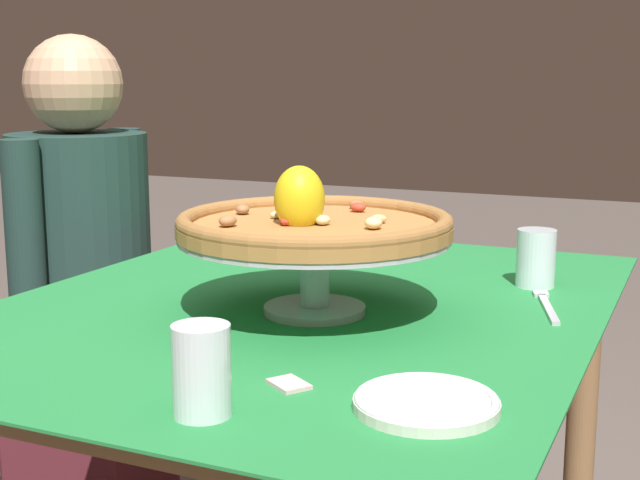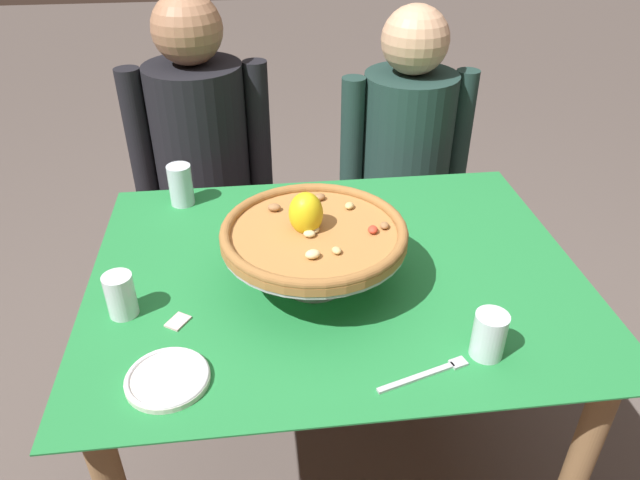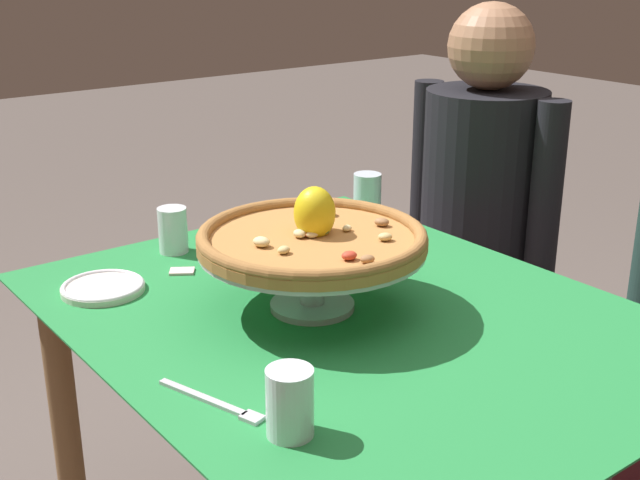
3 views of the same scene
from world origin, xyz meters
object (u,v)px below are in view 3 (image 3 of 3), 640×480
at_px(pizza_stand, 312,261).
at_px(water_glass_back_left, 367,200).
at_px(dinner_fork, 215,403).
at_px(water_glass_side_left, 173,233).
at_px(side_plate, 103,287).
at_px(diner_left, 477,250).
at_px(water_glass_front_right, 290,406).
at_px(sugar_packet, 182,271).
at_px(pizza, 312,236).

relative_size(pizza_stand, water_glass_back_left, 3.51).
height_order(water_glass_back_left, dinner_fork, water_glass_back_left).
height_order(water_glass_side_left, side_plate, water_glass_side_left).
height_order(dinner_fork, diner_left, diner_left).
xyz_separation_m(side_plate, dinner_fork, (0.50, -0.04, -0.01)).
relative_size(pizza_stand, diner_left, 0.33).
distance_m(water_glass_side_left, water_glass_front_right, 0.77).
relative_size(pizza_stand, sugar_packet, 8.27).
relative_size(pizza, diner_left, 0.33).
distance_m(water_glass_side_left, side_plate, 0.25).
height_order(water_glass_side_left, water_glass_front_right, same).
distance_m(pizza_stand, water_glass_side_left, 0.43).
bearing_deg(water_glass_front_right, water_glass_side_left, 163.90).
bearing_deg(pizza_stand, side_plate, -138.39).
distance_m(pizza, water_glass_back_left, 0.54).
relative_size(pizza, sugar_packet, 8.35).
height_order(water_glass_front_right, dinner_fork, water_glass_front_right).
bearing_deg(water_glass_side_left, dinner_fork, -22.78).
bearing_deg(dinner_fork, diner_left, 113.68).
bearing_deg(water_glass_back_left, diner_left, 84.90).
relative_size(sugar_packet, diner_left, 0.04).
relative_size(water_glass_side_left, sugar_packet, 2.01).
distance_m(pizza_stand, side_plate, 0.43).
xyz_separation_m(water_glass_side_left, water_glass_front_right, (0.74, -0.21, 0.00)).
bearing_deg(pizza_stand, pizza, 120.22).
xyz_separation_m(water_glass_side_left, dinner_fork, (0.61, -0.26, -0.04)).
height_order(pizza_stand, water_glass_front_right, pizza_stand).
height_order(pizza_stand, water_glass_back_left, pizza_stand).
bearing_deg(side_plate, water_glass_back_left, 91.75).
distance_m(pizza_stand, diner_left, 0.88).
relative_size(water_glass_side_left, diner_left, 0.08).
distance_m(water_glass_back_left, water_glass_front_right, 0.95).
relative_size(side_plate, dinner_fork, 0.84).
bearing_deg(pizza_stand, sugar_packet, -160.81).
xyz_separation_m(pizza, water_glass_side_left, (-0.42, -0.06, -0.10)).
height_order(water_glass_back_left, diner_left, diner_left).
bearing_deg(water_glass_side_left, side_plate, -62.20).
relative_size(pizza_stand, pizza, 0.99).
xyz_separation_m(water_glass_side_left, sugar_packet, (0.12, -0.04, -0.04)).
bearing_deg(sugar_packet, side_plate, -91.74).
distance_m(water_glass_back_left, water_glass_side_left, 0.49).
xyz_separation_m(water_glass_back_left, water_glass_side_left, (-0.09, -0.48, -0.01)).
bearing_deg(pizza_stand, dinner_fork, -59.66).
xyz_separation_m(side_plate, diner_left, (0.01, 1.07, -0.16)).
xyz_separation_m(sugar_packet, diner_left, (0.01, 0.90, -0.15)).
xyz_separation_m(pizza, water_glass_back_left, (-0.33, 0.41, -0.09)).
height_order(water_glass_side_left, sugar_packet, water_glass_side_left).
relative_size(pizza_stand, dinner_fork, 2.14).
xyz_separation_m(water_glass_back_left, diner_left, (0.03, 0.37, -0.20)).
xyz_separation_m(pizza_stand, water_glass_front_right, (0.32, -0.28, -0.05)).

